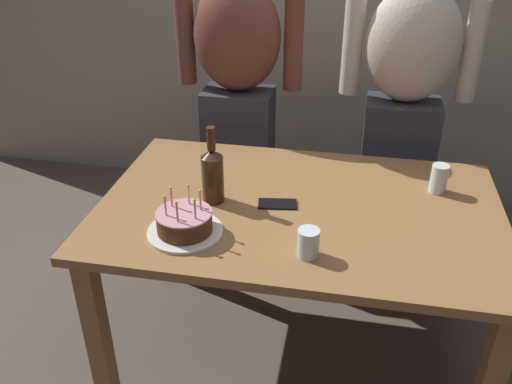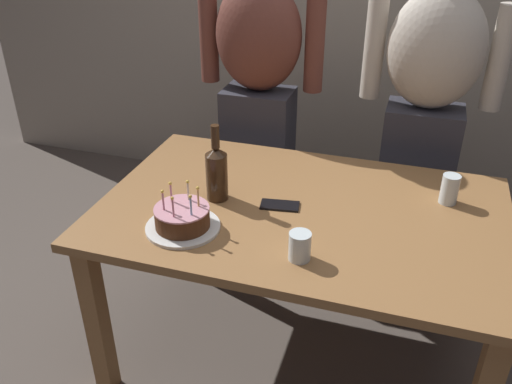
{
  "view_description": "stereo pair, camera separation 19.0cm",
  "coord_description": "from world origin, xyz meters",
  "views": [
    {
      "loc": [
        0.17,
        -1.73,
        1.79
      ],
      "look_at": [
        -0.15,
        -0.1,
        0.84
      ],
      "focal_mm": 37.75,
      "sensor_mm": 36.0,
      "label": 1
    },
    {
      "loc": [
        0.35,
        -1.68,
        1.79
      ],
      "look_at": [
        -0.15,
        -0.1,
        0.84
      ],
      "focal_mm": 37.75,
      "sensor_mm": 36.0,
      "label": 2
    }
  ],
  "objects": [
    {
      "name": "dining_table",
      "position": [
        0.0,
        0.0,
        0.64
      ],
      "size": [
        1.5,
        0.96,
        0.74
      ],
      "color": "olive",
      "rests_on": "ground_plane"
    },
    {
      "name": "ground_plane",
      "position": [
        0.0,
        0.0,
        0.0
      ],
      "size": [
        10.0,
        10.0,
        0.0
      ],
      "primitive_type": "plane",
      "color": "#564C44"
    },
    {
      "name": "birthday_cake",
      "position": [
        -0.36,
        -0.26,
        0.78
      ],
      "size": [
        0.26,
        0.26,
        0.16
      ],
      "color": "white",
      "rests_on": "dining_table"
    },
    {
      "name": "water_glass_near",
      "position": [
        0.52,
        0.21,
        0.8
      ],
      "size": [
        0.07,
        0.07,
        0.11
      ],
      "primitive_type": "cylinder",
      "color": "silver",
      "rests_on": "dining_table"
    },
    {
      "name": "cell_phone",
      "position": [
        -0.08,
        -0.01,
        0.74
      ],
      "size": [
        0.15,
        0.09,
        0.01
      ],
      "primitive_type": "cube",
      "rotation": [
        0.0,
        0.0,
        0.15
      ],
      "color": "black",
      "rests_on": "dining_table"
    },
    {
      "name": "water_glass_far",
      "position": [
        0.06,
        -0.31,
        0.79
      ],
      "size": [
        0.07,
        0.07,
        0.1
      ],
      "primitive_type": "cylinder",
      "color": "silver",
      "rests_on": "dining_table"
    },
    {
      "name": "person_man_bearded",
      "position": [
        -0.39,
        0.72,
        0.87
      ],
      "size": [
        0.61,
        0.27,
        1.66
      ],
      "rotation": [
        0.0,
        0.0,
        3.14
      ],
      "color": "#33333D",
      "rests_on": "ground_plane"
    },
    {
      "name": "wine_bottle",
      "position": [
        -0.33,
        -0.03,
        0.85
      ],
      "size": [
        0.08,
        0.08,
        0.3
      ],
      "color": "#382314",
      "rests_on": "dining_table"
    },
    {
      "name": "person_woman_cardigan",
      "position": [
        0.39,
        0.72,
        0.87
      ],
      "size": [
        0.61,
        0.27,
        1.66
      ],
      "rotation": [
        0.0,
        0.0,
        3.14
      ],
      "color": "#33333D",
      "rests_on": "ground_plane"
    }
  ]
}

